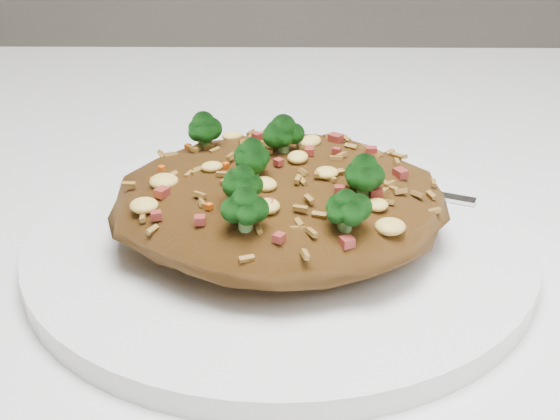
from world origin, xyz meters
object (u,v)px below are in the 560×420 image
at_px(dining_table, 153,328).
at_px(plate, 280,243).
at_px(fork, 364,183).
at_px(fried_rice, 280,189).

height_order(dining_table, plate, plate).
xyz_separation_m(plate, fork, (0.05, 0.07, 0.01)).
relative_size(dining_table, plate, 4.07).
height_order(dining_table, fork, fork).
relative_size(fried_rice, fork, 1.23).
relative_size(dining_table, fork, 7.71).
distance_m(dining_table, fork, 0.18).
bearing_deg(plate, dining_table, 151.41).
bearing_deg(dining_table, plate, -28.59).
xyz_separation_m(dining_table, fried_rice, (0.09, -0.05, 0.13)).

